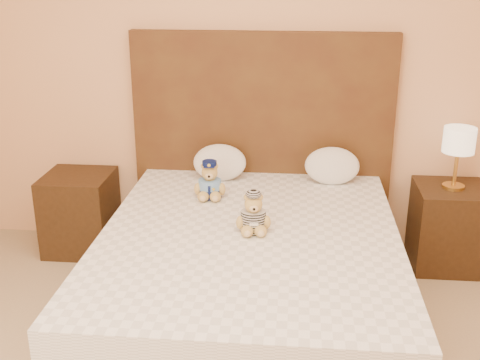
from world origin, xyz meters
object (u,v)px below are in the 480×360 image
bed (249,277)px  lamp (459,143)px  nightstand_left (80,212)px  pillow_right (332,164)px  teddy_police (210,180)px  nightstand_right (448,227)px  pillow_left (220,161)px  teddy_prisoner (253,213)px

bed → lamp: (1.25, 0.80, 0.57)m
nightstand_left → lamp: bearing=0.0°
nightstand_left → pillow_right: bearing=1.0°
nightstand_left → teddy_police: teddy_police is taller
lamp → pillow_right: bearing=177.8°
nightstand_left → nightstand_right: same height
lamp → pillow_left: bearing=178.9°
teddy_prisoner → teddy_police: bearing=115.4°
teddy_prisoner → pillow_right: (0.45, 0.82, 0.02)m
teddy_police → pillow_right: bearing=20.2°
teddy_police → pillow_left: 0.35m
teddy_police → pillow_left: (0.02, 0.35, 0.01)m
pillow_right → bed: bearing=-119.7°
nightstand_right → teddy_police: bearing=-168.3°
nightstand_right → lamp: size_ratio=1.38×
teddy_police → bed: bearing=-64.0°
bed → teddy_prisoner: size_ratio=9.09×
bed → nightstand_left: 1.48m
bed → nightstand_left: same height
bed → lamp: size_ratio=5.00×
teddy_police → pillow_right: 0.83m
teddy_police → nightstand_right: bearing=7.2°
nightstand_left → pillow_left: size_ratio=1.56×
lamp → teddy_police: 1.58m
lamp → teddy_prisoner: size_ratio=1.82×
teddy_prisoner → pillow_right: size_ratio=0.62×
nightstand_left → bed: bearing=-32.6°
lamp → bed: bearing=-147.4°
teddy_police → lamp: bearing=7.2°
bed → pillow_left: bearing=107.9°
nightstand_right → pillow_left: 1.57m
pillow_right → teddy_police: bearing=-155.3°
lamp → teddy_prisoner: bearing=-147.4°
teddy_police → pillow_right: size_ratio=0.66×
lamp → nightstand_left: bearing=180.0°
bed → pillow_left: 0.96m
pillow_left → lamp: bearing=-1.1°
pillow_left → pillow_right: (0.74, 0.00, 0.00)m
nightstand_left → pillow_right: (1.72, 0.03, 0.40)m
nightstand_left → nightstand_right: 2.50m
nightstand_right → teddy_prisoner: size_ratio=2.50×
nightstand_right → pillow_right: (-0.78, 0.03, 0.40)m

